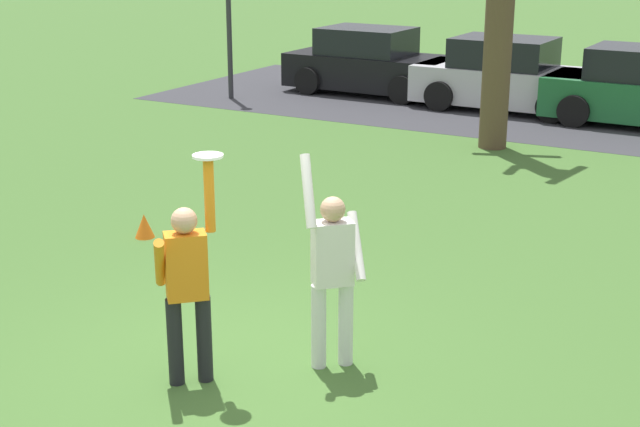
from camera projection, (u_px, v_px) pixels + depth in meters
name	position (u px, v px, depth m)	size (l,w,h in m)	color
ground_plane	(230.00, 370.00, 8.51)	(120.00, 120.00, 0.00)	#426B2D
person_catcher	(187.00, 281.00, 7.99)	(0.55, 0.56, 2.08)	black
person_defender	(332.00, 267.00, 8.31)	(0.65, 0.66, 2.05)	silver
frisbee_disc	(208.00, 156.00, 7.71)	(0.27, 0.27, 0.02)	white
parked_car_black	(370.00, 64.00, 22.29)	(4.13, 2.09, 1.59)	black
parked_car_silver	(507.00, 77.00, 20.31)	(4.13, 2.09, 1.59)	#BCBCC1
parking_strip	(576.00, 115.00, 19.89)	(19.48, 6.40, 0.01)	#38383D
field_cone_orange	(144.00, 226.00, 12.07)	(0.26, 0.26, 0.32)	orange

